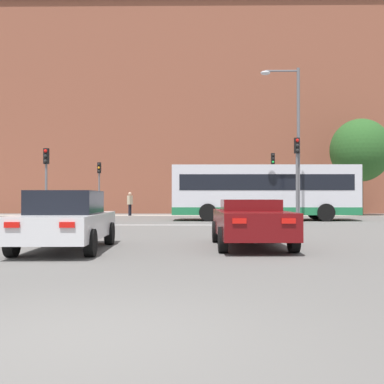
{
  "coord_description": "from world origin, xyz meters",
  "views": [
    {
      "loc": [
        1.11,
        -4.7,
        1.36
      ],
      "look_at": [
        0.75,
        22.91,
        1.66
      ],
      "focal_mm": 45.0,
      "sensor_mm": 36.0,
      "label": 1
    }
  ],
  "objects_px": {
    "car_saloon_left": "(66,220)",
    "traffic_light_near_left": "(46,173)",
    "pedestrian_waiting": "(186,202)",
    "car_roadster_right": "(251,222)",
    "bus_crossing_lead": "(264,191)",
    "traffic_light_far_left": "(99,180)",
    "traffic_light_near_right": "(297,166)",
    "street_lamp_junction": "(292,130)",
    "traffic_light_far_right": "(273,174)",
    "pedestrian_walking_east": "(130,202)"
  },
  "relations": [
    {
      "from": "car_saloon_left",
      "to": "traffic_light_near_left",
      "type": "height_order",
      "value": "traffic_light_near_left"
    },
    {
      "from": "traffic_light_near_left",
      "to": "pedestrian_waiting",
      "type": "relative_size",
      "value": 2.21
    },
    {
      "from": "car_roadster_right",
      "to": "bus_crossing_lead",
      "type": "xyz_separation_m",
      "value": [
        2.42,
        15.14,
        1.04
      ]
    },
    {
      "from": "car_saloon_left",
      "to": "car_roadster_right",
      "type": "bearing_deg",
      "value": 8.58
    },
    {
      "from": "traffic_light_far_left",
      "to": "traffic_light_near_right",
      "type": "distance_m",
      "value": 16.47
    },
    {
      "from": "bus_crossing_lead",
      "to": "pedestrian_waiting",
      "type": "distance_m",
      "value": 9.37
    },
    {
      "from": "street_lamp_junction",
      "to": "traffic_light_near_right",
      "type": "bearing_deg",
      "value": -49.57
    },
    {
      "from": "traffic_light_near_right",
      "to": "traffic_light_far_right",
      "type": "height_order",
      "value": "traffic_light_far_right"
    },
    {
      "from": "car_roadster_right",
      "to": "traffic_light_near_right",
      "type": "bearing_deg",
      "value": 71.2
    },
    {
      "from": "traffic_light_near_left",
      "to": "pedestrian_waiting",
      "type": "bearing_deg",
      "value": 60.17
    },
    {
      "from": "traffic_light_near_right",
      "to": "pedestrian_walking_east",
      "type": "distance_m",
      "value": 14.66
    },
    {
      "from": "traffic_light_near_right",
      "to": "pedestrian_waiting",
      "type": "bearing_deg",
      "value": 117.01
    },
    {
      "from": "traffic_light_far_left",
      "to": "pedestrian_walking_east",
      "type": "distance_m",
      "value": 2.88
    },
    {
      "from": "car_roadster_right",
      "to": "street_lamp_junction",
      "type": "xyz_separation_m",
      "value": [
        3.43,
        11.71,
        4.15
      ]
    },
    {
      "from": "street_lamp_junction",
      "to": "pedestrian_waiting",
      "type": "bearing_deg",
      "value": 116.71
    },
    {
      "from": "bus_crossing_lead",
      "to": "pedestrian_walking_east",
      "type": "bearing_deg",
      "value": 52.27
    },
    {
      "from": "pedestrian_waiting",
      "to": "car_saloon_left",
      "type": "bearing_deg",
      "value": -94.32
    },
    {
      "from": "traffic_light_near_right",
      "to": "street_lamp_junction",
      "type": "distance_m",
      "value": 1.91
    },
    {
      "from": "car_roadster_right",
      "to": "traffic_light_far_left",
      "type": "height_order",
      "value": "traffic_light_far_left"
    },
    {
      "from": "traffic_light_far_left",
      "to": "traffic_light_near_left",
      "type": "height_order",
      "value": "traffic_light_far_left"
    },
    {
      "from": "car_roadster_right",
      "to": "street_lamp_junction",
      "type": "height_order",
      "value": "street_lamp_junction"
    },
    {
      "from": "traffic_light_far_right",
      "to": "pedestrian_waiting",
      "type": "relative_size",
      "value": 2.62
    },
    {
      "from": "pedestrian_waiting",
      "to": "street_lamp_junction",
      "type": "bearing_deg",
      "value": -61.74
    },
    {
      "from": "bus_crossing_lead",
      "to": "traffic_light_far_right",
      "type": "xyz_separation_m",
      "value": [
        1.58,
        6.72,
        1.33
      ]
    },
    {
      "from": "car_roadster_right",
      "to": "bus_crossing_lead",
      "type": "relative_size",
      "value": 0.42
    },
    {
      "from": "bus_crossing_lead",
      "to": "traffic_light_near_left",
      "type": "xyz_separation_m",
      "value": [
        -11.61,
        -3.9,
        0.89
      ]
    },
    {
      "from": "car_roadster_right",
      "to": "pedestrian_walking_east",
      "type": "relative_size",
      "value": 2.61
    },
    {
      "from": "car_roadster_right",
      "to": "car_saloon_left",
      "type": "bearing_deg",
      "value": -171.05
    },
    {
      "from": "bus_crossing_lead",
      "to": "traffic_light_far_right",
      "type": "height_order",
      "value": "traffic_light_far_right"
    },
    {
      "from": "car_saloon_left",
      "to": "traffic_light_far_left",
      "type": "distance_m",
      "value": 23.63
    },
    {
      "from": "traffic_light_far_left",
      "to": "traffic_light_near_right",
      "type": "relative_size",
      "value": 0.9
    },
    {
      "from": "traffic_light_far_left",
      "to": "traffic_light_far_right",
      "type": "relative_size",
      "value": 0.86
    },
    {
      "from": "traffic_light_near_right",
      "to": "traffic_light_near_left",
      "type": "bearing_deg",
      "value": -178.84
    },
    {
      "from": "traffic_light_near_left",
      "to": "pedestrian_waiting",
      "type": "height_order",
      "value": "traffic_light_near_left"
    },
    {
      "from": "traffic_light_near_right",
      "to": "street_lamp_junction",
      "type": "xyz_separation_m",
      "value": [
        -0.19,
        0.22,
        1.89
      ]
    },
    {
      "from": "bus_crossing_lead",
      "to": "traffic_light_far_left",
      "type": "distance_m",
      "value": 13.35
    },
    {
      "from": "traffic_light_far_left",
      "to": "pedestrian_waiting",
      "type": "relative_size",
      "value": 2.26
    },
    {
      "from": "traffic_light_far_right",
      "to": "street_lamp_junction",
      "type": "xyz_separation_m",
      "value": [
        -0.57,
        -10.14,
        1.79
      ]
    },
    {
      "from": "car_saloon_left",
      "to": "pedestrian_waiting",
      "type": "bearing_deg",
      "value": 82.43
    },
    {
      "from": "bus_crossing_lead",
      "to": "traffic_light_far_right",
      "type": "distance_m",
      "value": 7.03
    },
    {
      "from": "car_saloon_left",
      "to": "street_lamp_junction",
      "type": "relative_size",
      "value": 0.57
    },
    {
      "from": "car_roadster_right",
      "to": "pedestrian_waiting",
      "type": "xyz_separation_m",
      "value": [
        -2.34,
        23.18,
        0.34
      ]
    },
    {
      "from": "traffic_light_far_right",
      "to": "street_lamp_junction",
      "type": "bearing_deg",
      "value": -93.19
    },
    {
      "from": "car_saloon_left",
      "to": "pedestrian_waiting",
      "type": "height_order",
      "value": "pedestrian_waiting"
    },
    {
      "from": "traffic_light_far_left",
      "to": "street_lamp_junction",
      "type": "relative_size",
      "value": 0.49
    },
    {
      "from": "pedestrian_waiting",
      "to": "traffic_light_near_right",
      "type": "bearing_deg",
      "value": -61.44
    },
    {
      "from": "traffic_light_far_left",
      "to": "pedestrian_waiting",
      "type": "bearing_deg",
      "value": 7.41
    },
    {
      "from": "traffic_light_far_left",
      "to": "traffic_light_near_right",
      "type": "xyz_separation_m",
      "value": [
        12.4,
        -10.85,
        0.28
      ]
    },
    {
      "from": "traffic_light_far_left",
      "to": "pedestrian_waiting",
      "type": "xyz_separation_m",
      "value": [
        6.44,
        0.84,
        -1.64
      ]
    },
    {
      "from": "car_roadster_right",
      "to": "bus_crossing_lead",
      "type": "height_order",
      "value": "bus_crossing_lead"
    }
  ]
}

